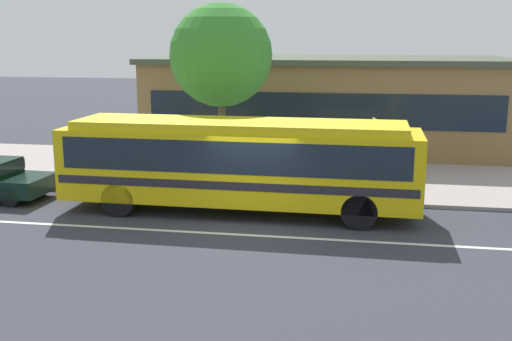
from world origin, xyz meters
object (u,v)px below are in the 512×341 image
object	(u,v)px
pedestrian_waiting_near_sign	(252,156)
pedestrian_walking_along_curb	(148,156)
bus_stop_sign	(373,148)
street_tree_near_stop	(221,55)
transit_bus	(240,160)

from	to	relation	value
pedestrian_waiting_near_sign	pedestrian_walking_along_curb	world-z (taller)	pedestrian_waiting_near_sign
pedestrian_waiting_near_sign	bus_stop_sign	distance (m)	4.34
bus_stop_sign	street_tree_near_stop	world-z (taller)	street_tree_near_stop
transit_bus	pedestrian_walking_along_curb	distance (m)	4.75
pedestrian_waiting_near_sign	street_tree_near_stop	size ratio (longest dim) A/B	0.27
pedestrian_walking_along_curb	street_tree_near_stop	size ratio (longest dim) A/B	0.26
transit_bus	pedestrian_waiting_near_sign	xyz separation A→B (m)	(-0.18, 3.03, -0.49)
transit_bus	bus_stop_sign	xyz separation A→B (m)	(3.93, 1.80, 0.16)
bus_stop_sign	pedestrian_walking_along_curb	bearing A→B (deg)	173.18
transit_bus	street_tree_near_stop	xyz separation A→B (m)	(-1.48, 4.11, 2.93)
pedestrian_waiting_near_sign	pedestrian_walking_along_curb	bearing A→B (deg)	-175.31
transit_bus	pedestrian_walking_along_curb	size ratio (longest dim) A/B	6.52
street_tree_near_stop	bus_stop_sign	bearing A→B (deg)	-23.14
transit_bus	pedestrian_waiting_near_sign	world-z (taller)	transit_bus
bus_stop_sign	transit_bus	bearing A→B (deg)	-155.41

